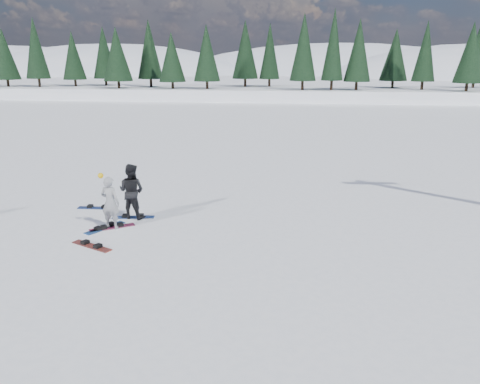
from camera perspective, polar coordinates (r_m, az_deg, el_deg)
name	(u,v)px	position (r m, az deg, el deg)	size (l,w,h in m)	color
ground	(143,244)	(14.78, -11.72, -6.26)	(420.00, 420.00, 0.00)	white
alpine_backdrop	(262,106)	(203.67, 2.67, 10.47)	(412.50, 227.00, 53.20)	white
snowboarder_woman	(110,202)	(16.11, -15.56, -1.23)	(0.71, 0.52, 1.94)	#A3A3A8
snowboarder_man	(131,191)	(16.97, -13.09, 0.10)	(0.96, 0.75, 1.98)	black
snowboard_woman	(112,228)	(16.39, -15.32, -4.20)	(1.50, 0.28, 0.03)	#98214A
snowboard_man	(133,217)	(17.25, -12.89, -3.01)	(1.50, 0.28, 0.03)	navy
snowboard_loose_b	(92,246)	(15.00, -17.64, -6.30)	(1.50, 0.28, 0.03)	maroon
snowboard_loose_a	(105,228)	(16.43, -16.13, -4.21)	(1.50, 0.28, 0.03)	#1B4D99
snowboard_loose_c	(97,208)	(18.66, -16.99, -1.87)	(1.50, 0.28, 0.03)	navy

